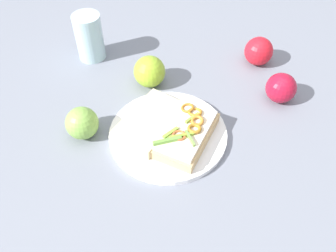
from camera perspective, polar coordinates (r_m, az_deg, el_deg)
ground_plane at (r=0.78m, az=-0.00°, el=-1.59°), size 2.00×2.00×0.00m
plate at (r=0.78m, az=-0.00°, el=-1.29°), size 0.26×0.26×0.01m
sandwich at (r=0.75m, az=2.90°, el=-1.14°), size 0.13×0.18×0.04m
bread_slice_side at (r=0.78m, az=-2.77°, el=0.65°), size 0.12×0.17×0.03m
apple_0 at (r=0.88m, az=17.87°, el=5.89°), size 0.10×0.10×0.07m
apple_1 at (r=0.98m, az=14.50°, el=11.67°), size 0.11×0.11×0.08m
apple_2 at (r=0.78m, az=-13.78°, el=0.46°), size 0.10×0.10×0.07m
apple_3 at (r=0.88m, az=-3.02°, el=8.82°), size 0.10×0.10×0.08m
drinking_glass at (r=0.98m, az=-12.65°, el=13.92°), size 0.07×0.07×0.13m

